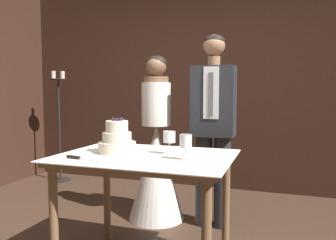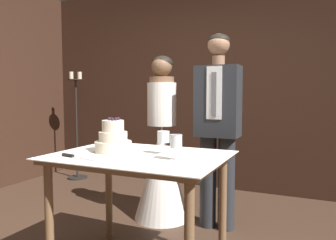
% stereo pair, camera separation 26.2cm
% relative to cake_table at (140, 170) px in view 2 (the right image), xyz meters
% --- Properties ---
extents(wall_back, '(5.32, 0.12, 2.68)m').
position_rel_cake_table_xyz_m(wall_back, '(-0.10, 2.24, 0.63)').
color(wall_back, '#382116').
rests_on(wall_back, ground_plane).
extents(cake_table, '(1.16, 0.86, 0.81)m').
position_rel_cake_table_xyz_m(cake_table, '(0.00, 0.00, 0.00)').
color(cake_table, brown).
rests_on(cake_table, ground_plane).
extents(tiered_cake, '(0.26, 0.26, 0.25)m').
position_rel_cake_table_xyz_m(tiered_cake, '(-0.22, 0.02, 0.19)').
color(tiered_cake, beige).
rests_on(tiered_cake, cake_table).
extents(cake_knife, '(0.45, 0.09, 0.02)m').
position_rel_cake_table_xyz_m(cake_knife, '(-0.30, -0.28, 0.11)').
color(cake_knife, silver).
rests_on(cake_knife, cake_table).
extents(wine_glass_near, '(0.08, 0.08, 0.16)m').
position_rel_cake_table_xyz_m(wine_glass_near, '(0.14, 0.09, 0.22)').
color(wine_glass_near, silver).
rests_on(wine_glass_near, cake_table).
extents(wine_glass_middle, '(0.08, 0.08, 0.16)m').
position_rel_cake_table_xyz_m(wine_glass_middle, '(0.30, -0.07, 0.22)').
color(wine_glass_middle, silver).
rests_on(wine_glass_middle, cake_table).
extents(bride, '(0.54, 0.54, 1.59)m').
position_rel_cake_table_xyz_m(bride, '(-0.28, 0.93, -0.13)').
color(bride, white).
rests_on(bride, ground_plane).
extents(groom, '(0.38, 0.25, 1.75)m').
position_rel_cake_table_xyz_m(groom, '(0.28, 0.93, 0.26)').
color(groom, '#282B30').
rests_on(groom, ground_plane).
extents(candle_stand, '(0.28, 0.28, 1.54)m').
position_rel_cake_table_xyz_m(candle_stand, '(-2.07, 1.81, -0.02)').
color(candle_stand, black).
rests_on(candle_stand, ground_plane).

